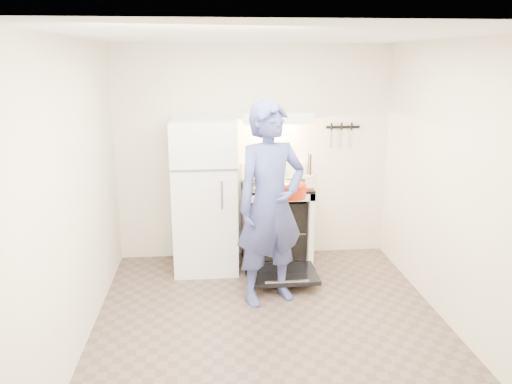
% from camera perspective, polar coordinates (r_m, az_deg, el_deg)
% --- Properties ---
extents(floor, '(3.60, 3.60, 0.00)m').
position_cam_1_polar(floor, '(4.61, 1.86, -15.41)').
color(floor, brown).
rests_on(floor, ground).
extents(back_wall, '(3.20, 0.02, 2.50)m').
position_cam_1_polar(back_wall, '(5.86, -0.25, 4.41)').
color(back_wall, beige).
rests_on(back_wall, ground).
extents(refrigerator, '(0.70, 0.70, 1.70)m').
position_cam_1_polar(refrigerator, '(5.59, -5.86, -0.42)').
color(refrigerator, white).
rests_on(refrigerator, floor).
extents(stove_body, '(0.76, 0.65, 0.92)m').
position_cam_1_polar(stove_body, '(5.78, 2.33, -3.88)').
color(stove_body, white).
rests_on(stove_body, floor).
extents(cooktop, '(0.76, 0.65, 0.03)m').
position_cam_1_polar(cooktop, '(5.64, 2.38, 0.69)').
color(cooktop, black).
rests_on(cooktop, stove_body).
extents(backsplash, '(0.76, 0.07, 0.20)m').
position_cam_1_polar(backsplash, '(5.89, 2.02, 2.47)').
color(backsplash, white).
rests_on(backsplash, cooktop).
extents(oven_door, '(0.70, 0.54, 0.04)m').
position_cam_1_polar(oven_door, '(5.35, 3.15, -9.34)').
color(oven_door, black).
rests_on(oven_door, floor).
extents(oven_rack, '(0.60, 0.52, 0.01)m').
position_cam_1_polar(oven_rack, '(5.78, 2.32, -4.06)').
color(oven_rack, gray).
rests_on(oven_rack, stove_body).
extents(range_hood, '(0.76, 0.50, 0.12)m').
position_cam_1_polar(range_hood, '(5.57, 2.36, 8.63)').
color(range_hood, white).
rests_on(range_hood, back_wall).
extents(knife_strip, '(0.40, 0.02, 0.03)m').
position_cam_1_polar(knife_strip, '(5.98, 9.91, 7.32)').
color(knife_strip, black).
rests_on(knife_strip, back_wall).
extents(pizza_stone, '(0.35, 0.35, 0.02)m').
position_cam_1_polar(pizza_stone, '(5.78, 2.60, -3.92)').
color(pizza_stone, '#8A6C4E').
rests_on(pizza_stone, oven_rack).
extents(tea_kettle, '(0.22, 0.18, 0.26)m').
position_cam_1_polar(tea_kettle, '(5.74, 0.62, 2.47)').
color(tea_kettle, silver).
rests_on(tea_kettle, cooktop).
extents(utensil_jar, '(0.11, 0.11, 0.13)m').
position_cam_1_polar(utensil_jar, '(5.42, 6.12, 1.21)').
color(utensil_jar, silver).
rests_on(utensil_jar, cooktop).
extents(person, '(0.84, 0.71, 1.97)m').
position_cam_1_polar(person, '(4.75, 1.68, -1.49)').
color(person, navy).
rests_on(person, floor).
extents(dutch_oven, '(0.35, 0.28, 0.23)m').
position_cam_1_polar(dutch_oven, '(5.10, 4.15, 0.07)').
color(dutch_oven, red).
rests_on(dutch_oven, person).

